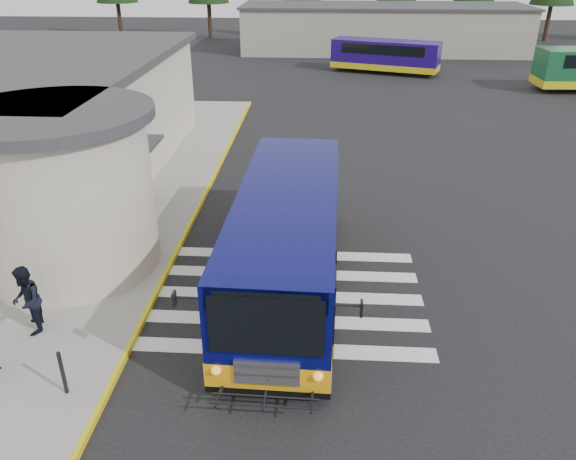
# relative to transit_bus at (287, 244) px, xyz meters

# --- Properties ---
(ground) EXTENTS (140.00, 140.00, 0.00)m
(ground) POSITION_rel_transit_bus_xyz_m (0.36, 0.29, -1.42)
(ground) COLOR black
(ground) RESTS_ON ground
(sidewalk) EXTENTS (10.00, 34.00, 0.15)m
(sidewalk) POSITION_rel_transit_bus_xyz_m (-8.64, 4.29, -1.34)
(sidewalk) COLOR gray
(sidewalk) RESTS_ON ground
(curb_strip) EXTENTS (0.12, 34.00, 0.16)m
(curb_strip) POSITION_rel_transit_bus_xyz_m (-3.69, 4.29, -1.34)
(curb_strip) COLOR gold
(curb_strip) RESTS_ON ground
(station_building) EXTENTS (12.70, 18.70, 4.80)m
(station_building) POSITION_rel_transit_bus_xyz_m (-10.48, 7.19, 1.15)
(station_building) COLOR #BBB39E
(station_building) RESTS_ON ground
(crosswalk) EXTENTS (8.00, 5.35, 0.01)m
(crosswalk) POSITION_rel_transit_bus_xyz_m (-0.14, -0.51, -1.41)
(crosswalk) COLOR silver
(crosswalk) RESTS_ON ground
(depot_building) EXTENTS (26.40, 8.40, 4.20)m
(depot_building) POSITION_rel_transit_bus_xyz_m (6.36, 42.29, 0.69)
(depot_building) COLOR gray
(depot_building) RESTS_ON ground
(transit_bus) EXTENTS (3.82, 10.57, 2.96)m
(transit_bus) POSITION_rel_transit_bus_xyz_m (0.00, 0.00, 0.00)
(transit_bus) COLOR #06084C
(transit_bus) RESTS_ON ground
(pedestrian_b) EXTENTS (0.98, 1.09, 1.83)m
(pedestrian_b) POSITION_rel_transit_bus_xyz_m (-6.30, -2.74, -0.35)
(pedestrian_b) COLOR black
(pedestrian_b) RESTS_ON sidewalk
(bollard) EXTENTS (0.09, 0.09, 1.10)m
(bollard) POSITION_rel_transit_bus_xyz_m (-4.54, -4.85, -0.72)
(bollard) COLOR black
(bollard) RESTS_ON sidewalk
(far_bus_a) EXTENTS (8.60, 4.88, 2.14)m
(far_bus_a) POSITION_rel_transit_bus_xyz_m (5.71, 31.88, -0.02)
(far_bus_a) COLOR #1B0862
(far_bus_a) RESTS_ON ground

